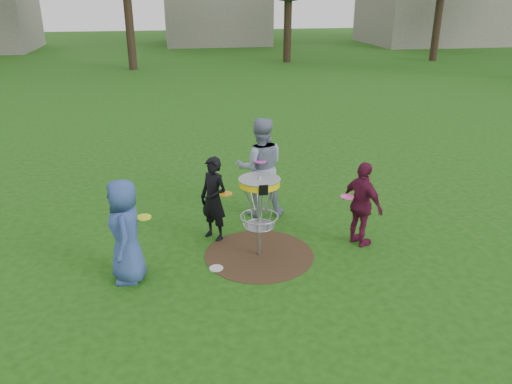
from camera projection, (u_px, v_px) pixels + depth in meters
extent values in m
plane|color=#19470F|center=(259.00, 255.00, 8.22)|extent=(100.00, 100.00, 0.00)
cylinder|color=#47331E|center=(259.00, 255.00, 8.22)|extent=(1.80, 1.80, 0.01)
imported|color=#314889|center=(125.00, 231.00, 7.25)|extent=(0.53, 0.79, 1.59)
imported|color=black|center=(214.00, 199.00, 8.52)|extent=(0.62, 0.64, 1.48)
imported|color=gray|center=(260.00, 167.00, 9.39)|extent=(1.00, 0.81, 1.91)
imported|color=maroon|center=(362.00, 204.00, 8.31)|extent=(0.68, 0.93, 1.47)
cylinder|color=silver|center=(216.00, 268.00, 7.81)|extent=(0.22, 0.22, 0.02)
cylinder|color=#9EA0A5|center=(259.00, 217.00, 7.96)|extent=(0.05, 0.05, 1.38)
cylinder|color=yellow|center=(259.00, 182.00, 7.74)|extent=(0.64, 0.64, 0.10)
cylinder|color=#9EA0A5|center=(259.00, 179.00, 7.72)|extent=(0.66, 0.66, 0.01)
cube|color=black|center=(263.00, 190.00, 7.45)|extent=(0.14, 0.02, 0.16)
torus|color=#9EA0A5|center=(259.00, 216.00, 7.96)|extent=(0.62, 0.62, 0.02)
torus|color=#9EA0A5|center=(259.00, 225.00, 8.02)|extent=(0.50, 0.50, 0.02)
cylinder|color=#9EA0A5|center=(259.00, 226.00, 8.02)|extent=(0.44, 0.44, 0.01)
cylinder|color=#DAF11A|center=(144.00, 217.00, 7.28)|extent=(0.22, 0.22, 0.02)
cylinder|color=#F7A014|center=(226.00, 194.00, 8.29)|extent=(0.22, 0.22, 0.02)
cylinder|color=#FF43CB|center=(260.00, 161.00, 9.05)|extent=(0.22, 0.22, 0.02)
cylinder|color=#FD42AB|center=(347.00, 197.00, 8.19)|extent=(0.22, 0.22, 0.02)
cylinder|color=#38281C|center=(130.00, 25.00, 26.46)|extent=(0.46, 0.46, 4.62)
cylinder|color=#38281C|center=(288.00, 29.00, 29.47)|extent=(0.46, 0.46, 3.78)
cylinder|color=#38281C|center=(437.00, 25.00, 29.96)|extent=(0.46, 0.46, 4.20)
cube|color=gray|center=(216.00, 11.00, 39.68)|extent=(8.00, 7.00, 5.00)
cube|color=gray|center=(433.00, 4.00, 39.56)|extent=(10.00, 8.00, 6.00)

